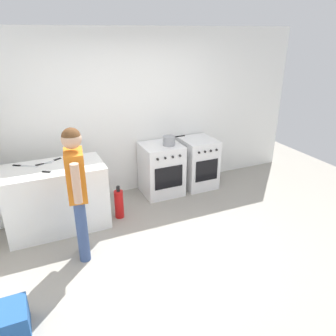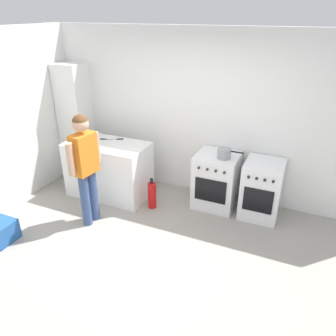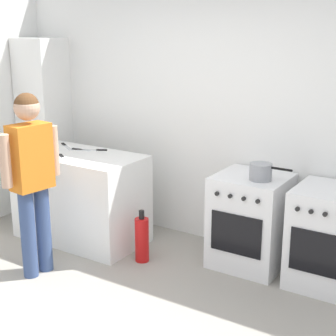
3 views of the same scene
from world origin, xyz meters
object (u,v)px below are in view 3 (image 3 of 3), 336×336
(knife_paring, at_px, (79,149))
(knife_carving, at_px, (64,158))
(pot, at_px, (261,172))
(knife_bread, at_px, (66,146))
(fire_extinguisher, at_px, (142,239))
(person, at_px, (31,170))
(knife_chef, at_px, (93,150))
(oven_left, at_px, (250,221))
(oven_right, at_px, (326,237))
(larder_cabinet, at_px, (45,127))

(knife_paring, xyz_separation_m, knife_carving, (0.11, -0.34, -0.00))
(pot, xyz_separation_m, knife_bread, (-2.13, -0.13, -0.02))
(fire_extinguisher, bearing_deg, person, -132.77)
(knife_chef, xyz_separation_m, knife_bread, (-0.35, -0.03, -0.00))
(knife_bread, xyz_separation_m, fire_extinguisher, (1.15, -0.27, -0.69))
(oven_left, distance_m, knife_bread, 2.09)
(oven_left, bearing_deg, knife_bread, -174.09)
(oven_left, xyz_separation_m, fire_extinguisher, (-0.87, -0.48, -0.21))
(knife_bread, relative_size, fire_extinguisher, 0.63)
(knife_chef, xyz_separation_m, knife_carving, (-0.02, -0.41, -0.00))
(oven_left, distance_m, pot, 0.51)
(oven_left, relative_size, knife_carving, 2.91)
(pot, distance_m, knife_carving, 1.88)
(person, distance_m, fire_extinguisher, 1.20)
(oven_right, height_order, fire_extinguisher, oven_right)
(oven_right, distance_m, knife_bread, 2.76)
(knife_paring, bearing_deg, fire_extinguisher, -14.04)
(oven_left, height_order, oven_right, same)
(fire_extinguisher, bearing_deg, pot, 22.42)
(person, bearing_deg, oven_right, 28.05)
(person, bearing_deg, fire_extinguisher, 47.23)
(oven_right, xyz_separation_m, knife_bread, (-2.71, -0.21, 0.48))
(pot, bearing_deg, fire_extinguisher, -157.58)
(knife_carving, distance_m, larder_cabinet, 1.18)
(pot, bearing_deg, knife_bread, -176.38)
(oven_right, xyz_separation_m, fire_extinguisher, (-1.56, -0.48, -0.21))
(pot, height_order, fire_extinguisher, pot)
(knife_chef, relative_size, person, 0.18)
(knife_carving, relative_size, fire_extinguisher, 0.59)
(oven_left, height_order, fire_extinguisher, oven_left)
(oven_left, bearing_deg, knife_carving, -160.95)
(oven_left, distance_m, larder_cabinet, 2.71)
(knife_bread, distance_m, knife_carving, 0.50)
(knife_chef, bearing_deg, pot, 3.35)
(oven_left, xyz_separation_m, knife_paring, (-1.81, -0.24, 0.48))
(pot, xyz_separation_m, knife_paring, (-1.92, -0.17, -0.02))
(knife_paring, distance_m, larder_cabinet, 0.91)
(pot, distance_m, knife_chef, 1.79)
(knife_bread, bearing_deg, oven_right, 4.42)
(pot, xyz_separation_m, knife_chef, (-1.79, -0.10, -0.02))
(larder_cabinet, bearing_deg, person, -48.23)
(knife_bread, bearing_deg, larder_cabinet, 153.51)
(knife_paring, bearing_deg, knife_carving, -72.55)
(pot, xyz_separation_m, person, (-1.62, -1.10, 0.03))
(oven_right, bearing_deg, knife_carving, -166.18)
(oven_right, relative_size, person, 0.53)
(oven_left, height_order, knife_paring, knife_paring)
(larder_cabinet, bearing_deg, knife_bread, -26.49)
(knife_chef, distance_m, knife_carving, 0.41)
(oven_left, relative_size, knife_chef, 2.95)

